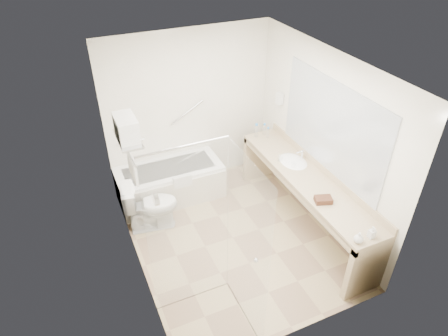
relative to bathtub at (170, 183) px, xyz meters
name	(u,v)px	position (x,y,z in m)	size (l,w,h in m)	color
floor	(233,238)	(0.50, -1.24, -0.28)	(3.20, 3.20, 0.00)	tan
ceiling	(236,65)	(0.50, -1.24, 2.22)	(2.60, 3.20, 0.10)	white
wall_back	(189,111)	(0.50, 0.36, 0.97)	(2.60, 0.10, 2.50)	white
wall_front	(308,252)	(0.50, -2.84, 0.97)	(2.60, 0.10, 2.50)	white
wall_left	(129,190)	(-0.80, -1.24, 0.97)	(0.10, 3.20, 2.50)	white
wall_right	(322,142)	(1.80, -1.24, 0.97)	(0.10, 3.20, 2.50)	white
bathtub	(170,183)	(0.00, 0.00, 0.00)	(1.60, 0.73, 0.59)	white
grab_bar_short	(131,142)	(-0.45, 0.32, 0.67)	(0.03, 0.03, 0.40)	silver
grab_bar_long	(187,112)	(0.45, 0.32, 0.97)	(0.03, 0.03, 0.60)	silver
shower_enclosure	(217,239)	(-0.13, -2.16, 0.79)	(0.96, 0.91, 2.11)	silver
towel_shelf	(127,135)	(-0.67, -0.89, 1.48)	(0.24, 0.55, 0.81)	silver
vanity_counter	(305,189)	(1.52, -1.39, 0.36)	(0.55, 2.70, 0.95)	tan
sink	(293,163)	(1.55, -0.99, 0.54)	(0.40, 0.52, 0.14)	white
faucet	(302,154)	(1.70, -0.99, 0.65)	(0.03, 0.03, 0.14)	silver
mirror	(331,127)	(1.79, -1.39, 1.27)	(0.02, 2.00, 1.20)	#ABB1B7
hairdryer_unit	(280,98)	(1.75, -0.19, 1.17)	(0.08, 0.10, 0.18)	silver
toilet	(151,206)	(-0.45, -0.54, 0.10)	(0.42, 0.76, 0.74)	white
amenity_basket	(323,200)	(1.40, -1.91, 0.61)	(0.21, 0.14, 0.07)	#4D2C1B
soap_bottle_a	(371,235)	(1.52, -2.64, 0.61)	(0.07, 0.15, 0.07)	silver
soap_bottle_b	(359,238)	(1.34, -2.64, 0.63)	(0.11, 0.14, 0.11)	silver
water_bottle_left	(268,133)	(1.56, -0.24, 0.66)	(0.05, 0.05, 0.18)	silver
water_bottle_mid	(264,129)	(1.55, -0.14, 0.66)	(0.06, 0.06, 0.19)	silver
water_bottle_right	(256,131)	(1.41, -0.14, 0.68)	(0.07, 0.07, 0.22)	silver
drinking_glass_near	(293,165)	(1.47, -1.12, 0.62)	(0.06, 0.06, 0.08)	silver
drinking_glass_far	(280,158)	(1.40, -0.90, 0.62)	(0.07, 0.07, 0.09)	silver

